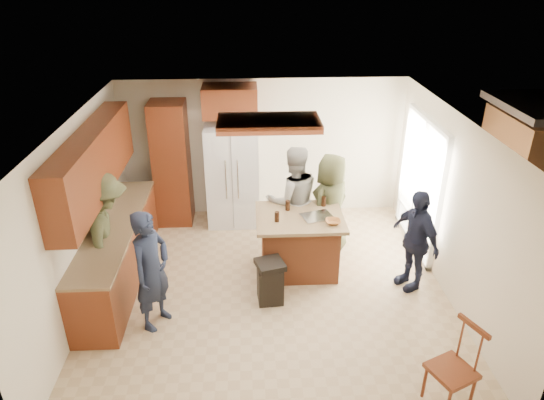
{
  "coord_description": "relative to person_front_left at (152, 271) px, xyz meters",
  "views": [
    {
      "loc": [
        -0.26,
        -5.69,
        4.28
      ],
      "look_at": [
        0.06,
        0.61,
        1.15
      ],
      "focal_mm": 32.0,
      "sensor_mm": 36.0,
      "label": 1
    }
  ],
  "objects": [
    {
      "name": "refrigerator",
      "position": [
        0.95,
        2.74,
        0.08
      ],
      "size": [
        0.9,
        0.76,
        1.8
      ],
      "color": "white",
      "rests_on": "ground"
    },
    {
      "name": "person_counter",
      "position": [
        -0.73,
        0.8,
        0.08
      ],
      "size": [
        0.74,
        1.23,
        1.79
      ],
      "primitive_type": "imported",
      "rotation": [
        0.0,
        0.0,
        1.76
      ],
      "color": "#3B3D23",
      "rests_on": "ground"
    },
    {
      "name": "person_behind_left",
      "position": [
        1.92,
        1.71,
        0.08
      ],
      "size": [
        0.95,
        0.67,
        1.79
      ],
      "primitive_type": "imported",
      "rotation": [
        0.0,
        0.0,
        3.3
      ],
      "color": "#9A9991",
      "rests_on": "ground"
    },
    {
      "name": "kitchen_island",
      "position": [
        1.96,
        1.13,
        -0.34
      ],
      "size": [
        1.28,
        1.03,
        0.93
      ],
      "color": "#9F4B29",
      "rests_on": "ground"
    },
    {
      "name": "person_front_left",
      "position": [
        0.0,
        0.0,
        0.0
      ],
      "size": [
        0.67,
        0.73,
        1.63
      ],
      "primitive_type": "imported",
      "rotation": [
        0.0,
        0.0,
        1.07
      ],
      "color": "#1A2135",
      "rests_on": "ground"
    },
    {
      "name": "island_items",
      "position": [
        2.2,
        1.06,
        0.15
      ],
      "size": [
        0.94,
        0.7,
        0.15
      ],
      "color": "silver",
      "rests_on": "kitchen_island"
    },
    {
      "name": "left_cabinetry",
      "position": [
        -0.74,
        1.02,
        0.14
      ],
      "size": [
        0.64,
        3.0,
        2.3
      ],
      "color": "maroon",
      "rests_on": "ground"
    },
    {
      "name": "trash_bin",
      "position": [
        1.5,
        0.39,
        -0.5
      ],
      "size": [
        0.45,
        0.45,
        0.63
      ],
      "color": "black",
      "rests_on": "ground"
    },
    {
      "name": "person_side_right",
      "position": [
        3.54,
        0.65,
        -0.05
      ],
      "size": [
        0.76,
        1.0,
        1.52
      ],
      "primitive_type": "imported",
      "rotation": [
        0.0,
        0.0,
        -1.19
      ],
      "color": "#1B2036",
      "rests_on": "ground"
    },
    {
      "name": "room_shell",
      "position": [
        5.88,
        2.26,
        0.05
      ],
      "size": [
        8.0,
        5.2,
        5.0
      ],
      "color": "tan",
      "rests_on": "ground"
    },
    {
      "name": "back_wall_units",
      "position": [
        0.17,
        2.82,
        0.56
      ],
      "size": [
        1.8,
        0.6,
        2.45
      ],
      "color": "maroon",
      "rests_on": "ground"
    },
    {
      "name": "person_behind_right",
      "position": [
        2.51,
        1.66,
        0.01
      ],
      "size": [
        0.95,
        0.94,
        1.66
      ],
      "primitive_type": "imported",
      "rotation": [
        0.0,
        0.0,
        3.9
      ],
      "color": "#3C3F25",
      "rests_on": "ground"
    },
    {
      "name": "spindle_chair",
      "position": [
        3.32,
        -1.45,
        -0.36
      ],
      "size": [
        0.55,
        0.55,
        0.99
      ],
      "color": "maroon",
      "rests_on": "ground"
    }
  ]
}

